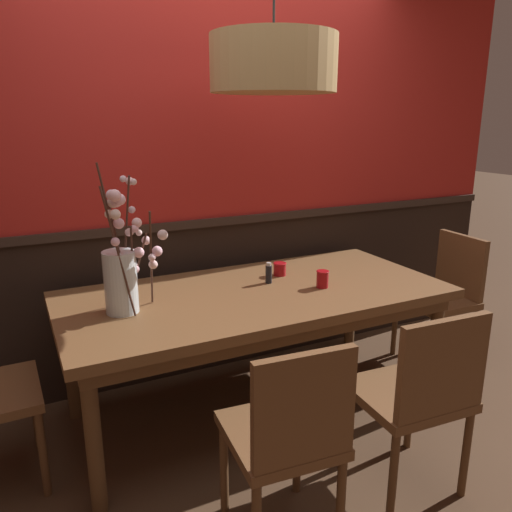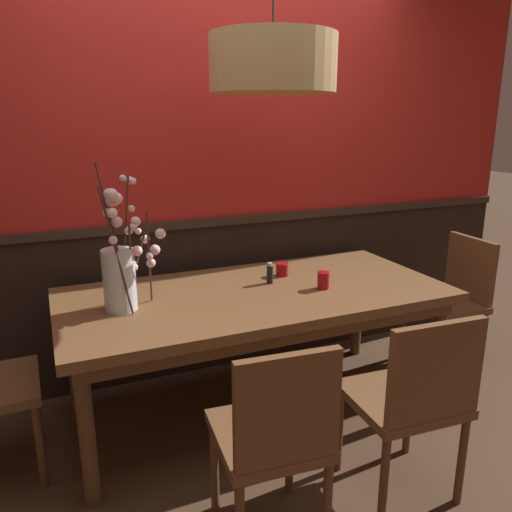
% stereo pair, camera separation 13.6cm
% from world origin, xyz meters
% --- Properties ---
extents(ground_plane, '(24.00, 24.00, 0.00)m').
position_xyz_m(ground_plane, '(0.00, 0.00, 0.00)').
color(ground_plane, '#4C3321').
extents(back_wall, '(4.56, 0.14, 2.72)m').
position_xyz_m(back_wall, '(0.00, 0.66, 1.35)').
color(back_wall, black).
rests_on(back_wall, ground).
extents(dining_table, '(2.07, 0.97, 0.73)m').
position_xyz_m(dining_table, '(0.00, 0.00, 0.65)').
color(dining_table, brown).
rests_on(dining_table, ground).
extents(chair_near_side_right, '(0.48, 0.46, 0.88)m').
position_xyz_m(chair_near_side_right, '(0.34, -0.89, 0.50)').
color(chair_near_side_right, brown).
rests_on(chair_near_side_right, ground).
extents(chair_far_side_right, '(0.46, 0.43, 0.96)m').
position_xyz_m(chair_far_side_right, '(0.35, 0.91, 0.54)').
color(chair_far_side_right, brown).
rests_on(chair_far_side_right, ground).
extents(chair_head_east_end, '(0.43, 0.44, 0.88)m').
position_xyz_m(chair_head_east_end, '(1.44, 0.01, 0.50)').
color(chair_head_east_end, brown).
rests_on(chair_head_east_end, ground).
extents(chair_far_side_left, '(0.45, 0.45, 0.93)m').
position_xyz_m(chair_far_side_left, '(-0.26, 0.89, 0.52)').
color(chair_far_side_left, brown).
rests_on(chair_far_side_left, ground).
extents(chair_near_side_left, '(0.44, 0.46, 0.89)m').
position_xyz_m(chair_near_side_left, '(-0.32, -0.91, 0.50)').
color(chair_near_side_left, brown).
rests_on(chair_near_side_left, ground).
extents(vase_with_blossoms, '(0.30, 0.28, 0.72)m').
position_xyz_m(vase_with_blossoms, '(-0.70, -0.00, 0.93)').
color(vase_with_blossoms, silver).
rests_on(vase_with_blossoms, dining_table).
extents(candle_holder_nearer_center, '(0.08, 0.08, 0.08)m').
position_xyz_m(candle_holder_nearer_center, '(0.25, 0.18, 0.77)').
color(candle_holder_nearer_center, '#9E0F14').
rests_on(candle_holder_nearer_center, dining_table).
extents(candle_holder_nearer_edge, '(0.07, 0.07, 0.10)m').
position_xyz_m(candle_holder_nearer_edge, '(0.35, -0.11, 0.78)').
color(candle_holder_nearer_edge, '#9E0F14').
rests_on(candle_holder_nearer_edge, dining_table).
extents(condiment_bottle, '(0.04, 0.04, 0.12)m').
position_xyz_m(condiment_bottle, '(0.12, 0.09, 0.79)').
color(condiment_bottle, black).
rests_on(condiment_bottle, dining_table).
extents(pendant_lamp, '(0.60, 0.60, 0.97)m').
position_xyz_m(pendant_lamp, '(0.05, -0.08, 1.88)').
color(pendant_lamp, tan).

